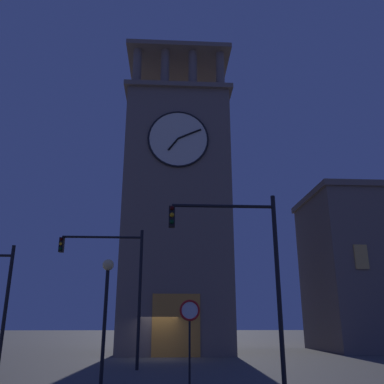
# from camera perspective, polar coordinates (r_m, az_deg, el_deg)

# --- Properties ---
(ground_plane) EXTENTS (200.00, 200.00, 0.00)m
(ground_plane) POSITION_cam_1_polar(r_m,az_deg,el_deg) (27.23, -4.80, -22.24)
(ground_plane) COLOR #56544F
(clocktower) EXTENTS (8.66, 9.47, 27.66)m
(clocktower) POSITION_cam_1_polar(r_m,az_deg,el_deg) (33.81, -2.22, -3.26)
(clocktower) COLOR #75665B
(clocktower) RESTS_ON ground_plane
(traffic_signal_near) EXTENTS (4.26, 0.41, 6.74)m
(traffic_signal_near) POSITION_cam_1_polar(r_m,az_deg,el_deg) (21.30, -10.68, -11.11)
(traffic_signal_near) COLOR black
(traffic_signal_near) RESTS_ON ground_plane
(traffic_signal_far) EXTENTS (3.90, 0.41, 6.60)m
(traffic_signal_far) POSITION_cam_1_polar(r_m,az_deg,el_deg) (14.59, 7.28, -8.84)
(traffic_signal_far) COLOR black
(traffic_signal_far) RESTS_ON ground_plane
(street_lamp) EXTENTS (0.44, 0.44, 4.51)m
(street_lamp) POSITION_cam_1_polar(r_m,az_deg,el_deg) (16.45, -11.88, -13.71)
(street_lamp) COLOR black
(street_lamp) RESTS_ON ground_plane
(no_horn_sign) EXTENTS (0.78, 0.14, 2.97)m
(no_horn_sign) POSITION_cam_1_polar(r_m,az_deg,el_deg) (16.05, -0.32, -17.10)
(no_horn_sign) COLOR black
(no_horn_sign) RESTS_ON ground_plane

